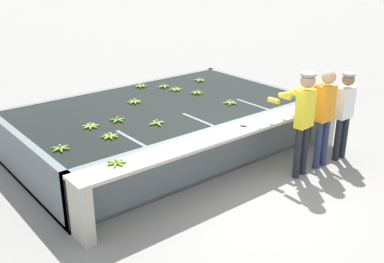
{
  "coord_description": "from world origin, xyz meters",
  "views": [
    {
      "loc": [
        -4.54,
        -4.44,
        3.41
      ],
      "look_at": [
        0.0,
        1.12,
        0.61
      ],
      "focal_mm": 42.0,
      "sensor_mm": 36.0,
      "label": 1
    }
  ],
  "objects_px": {
    "banana_bunch_floating_9": "(176,89)",
    "banana_bunch_floating_11": "(197,93)",
    "banana_bunch_floating_0": "(157,123)",
    "banana_bunch_floating_10": "(200,80)",
    "worker_1": "(323,110)",
    "banana_bunch_floating_4": "(60,148)",
    "worker_2": "(343,108)",
    "knife_0": "(248,127)",
    "worker_0": "(303,114)",
    "banana_bunch_floating_1": "(164,86)",
    "banana_bunch_ledge_0": "(116,163)",
    "banana_bunch_floating_8": "(118,120)",
    "banana_bunch_floating_3": "(90,126)",
    "banana_bunch_floating_2": "(110,136)",
    "banana_bunch_floating_7": "(230,103)",
    "banana_bunch_floating_5": "(141,86)",
    "banana_bunch_floating_6": "(134,102)"
  },
  "relations": [
    {
      "from": "banana_bunch_floating_9",
      "to": "banana_bunch_floating_11",
      "type": "xyz_separation_m",
      "value": [
        0.18,
        -0.46,
        0.0
      ]
    },
    {
      "from": "banana_bunch_floating_0",
      "to": "banana_bunch_floating_10",
      "type": "xyz_separation_m",
      "value": [
        2.3,
        1.63,
        -0.0
      ]
    },
    {
      "from": "worker_1",
      "to": "banana_bunch_floating_4",
      "type": "relative_size",
      "value": 6.11
    },
    {
      "from": "worker_2",
      "to": "banana_bunch_floating_11",
      "type": "bearing_deg",
      "value": 116.14
    },
    {
      "from": "worker_1",
      "to": "banana_bunch_floating_9",
      "type": "height_order",
      "value": "worker_1"
    },
    {
      "from": "banana_bunch_floating_11",
      "to": "knife_0",
      "type": "height_order",
      "value": "banana_bunch_floating_11"
    },
    {
      "from": "banana_bunch_floating_9",
      "to": "banana_bunch_floating_0",
      "type": "bearing_deg",
      "value": -136.17
    },
    {
      "from": "banana_bunch_floating_9",
      "to": "banana_bunch_floating_11",
      "type": "relative_size",
      "value": 1.0
    },
    {
      "from": "worker_0",
      "to": "banana_bunch_floating_9",
      "type": "bearing_deg",
      "value": 95.97
    },
    {
      "from": "banana_bunch_floating_9",
      "to": "banana_bunch_floating_10",
      "type": "bearing_deg",
      "value": 16.01
    },
    {
      "from": "banana_bunch_floating_9",
      "to": "banana_bunch_floating_11",
      "type": "height_order",
      "value": "same"
    },
    {
      "from": "banana_bunch_floating_1",
      "to": "banana_bunch_ledge_0",
      "type": "height_order",
      "value": "banana_bunch_ledge_0"
    },
    {
      "from": "banana_bunch_ledge_0",
      "to": "worker_2",
      "type": "bearing_deg",
      "value": -9.13
    },
    {
      "from": "banana_bunch_floating_1",
      "to": "banana_bunch_floating_8",
      "type": "height_order",
      "value": "same"
    },
    {
      "from": "worker_1",
      "to": "banana_bunch_floating_8",
      "type": "distance_m",
      "value": 3.43
    },
    {
      "from": "worker_2",
      "to": "banana_bunch_floating_4",
      "type": "bearing_deg",
      "value": 160.54
    },
    {
      "from": "banana_bunch_floating_3",
      "to": "banana_bunch_ledge_0",
      "type": "relative_size",
      "value": 1.0
    },
    {
      "from": "worker_1",
      "to": "banana_bunch_floating_10",
      "type": "distance_m",
      "value": 3.19
    },
    {
      "from": "banana_bunch_floating_2",
      "to": "banana_bunch_floating_7",
      "type": "relative_size",
      "value": 1.02
    },
    {
      "from": "banana_bunch_floating_5",
      "to": "banana_bunch_floating_9",
      "type": "relative_size",
      "value": 0.99
    },
    {
      "from": "banana_bunch_floating_2",
      "to": "banana_bunch_floating_3",
      "type": "bearing_deg",
      "value": 92.2
    },
    {
      "from": "banana_bunch_floating_7",
      "to": "banana_bunch_floating_11",
      "type": "xyz_separation_m",
      "value": [
        -0.06,
        0.9,
        -0.0
      ]
    },
    {
      "from": "worker_1",
      "to": "banana_bunch_floating_1",
      "type": "distance_m",
      "value": 3.41
    },
    {
      "from": "worker_1",
      "to": "banana_bunch_floating_1",
      "type": "relative_size",
      "value": 6.21
    },
    {
      "from": "banana_bunch_floating_3",
      "to": "banana_bunch_floating_4",
      "type": "bearing_deg",
      "value": -144.19
    },
    {
      "from": "worker_2",
      "to": "banana_bunch_floating_11",
      "type": "height_order",
      "value": "worker_2"
    },
    {
      "from": "banana_bunch_floating_4",
      "to": "knife_0",
      "type": "height_order",
      "value": "banana_bunch_floating_4"
    },
    {
      "from": "worker_1",
      "to": "banana_bunch_floating_0",
      "type": "xyz_separation_m",
      "value": [
        -2.3,
        1.56,
        -0.15
      ]
    },
    {
      "from": "banana_bunch_floating_2",
      "to": "banana_bunch_floating_5",
      "type": "bearing_deg",
      "value": 47.31
    },
    {
      "from": "banana_bunch_floating_5",
      "to": "banana_bunch_floating_11",
      "type": "bearing_deg",
      "value": -62.12
    },
    {
      "from": "banana_bunch_floating_6",
      "to": "banana_bunch_floating_10",
      "type": "relative_size",
      "value": 1.02
    },
    {
      "from": "banana_bunch_floating_0",
      "to": "banana_bunch_floating_11",
      "type": "distance_m",
      "value": 1.87
    },
    {
      "from": "banana_bunch_floating_2",
      "to": "banana_bunch_floating_11",
      "type": "relative_size",
      "value": 1.0
    },
    {
      "from": "banana_bunch_floating_7",
      "to": "banana_bunch_floating_11",
      "type": "bearing_deg",
      "value": 93.79
    },
    {
      "from": "banana_bunch_floating_5",
      "to": "worker_0",
      "type": "bearing_deg",
      "value": -78.72
    },
    {
      "from": "worker_2",
      "to": "banana_bunch_floating_8",
      "type": "xyz_separation_m",
      "value": [
        -3.27,
        2.11,
        -0.06
      ]
    },
    {
      "from": "banana_bunch_floating_11",
      "to": "banana_bunch_floating_0",
      "type": "bearing_deg",
      "value": -150.26
    },
    {
      "from": "banana_bunch_floating_2",
      "to": "banana_bunch_floating_3",
      "type": "relative_size",
      "value": 1.0
    },
    {
      "from": "worker_1",
      "to": "banana_bunch_floating_0",
      "type": "bearing_deg",
      "value": 145.94
    },
    {
      "from": "worker_1",
      "to": "banana_bunch_floating_7",
      "type": "relative_size",
      "value": 6.19
    },
    {
      "from": "banana_bunch_ledge_0",
      "to": "worker_1",
      "type": "bearing_deg",
      "value": -10.22
    },
    {
      "from": "banana_bunch_floating_1",
      "to": "banana_bunch_floating_6",
      "type": "bearing_deg",
      "value": -154.07
    },
    {
      "from": "banana_bunch_floating_10",
      "to": "worker_1",
      "type": "bearing_deg",
      "value": -89.85
    },
    {
      "from": "worker_0",
      "to": "banana_bunch_floating_4",
      "type": "bearing_deg",
      "value": 155.17
    },
    {
      "from": "banana_bunch_floating_3",
      "to": "banana_bunch_floating_10",
      "type": "height_order",
      "value": "same"
    },
    {
      "from": "worker_1",
      "to": "banana_bunch_floating_5",
      "type": "height_order",
      "value": "worker_1"
    },
    {
      "from": "banana_bunch_floating_2",
      "to": "banana_bunch_floating_10",
      "type": "height_order",
      "value": "same"
    },
    {
      "from": "worker_1",
      "to": "worker_2",
      "type": "xyz_separation_m",
      "value": [
        0.55,
        -0.02,
        -0.08
      ]
    },
    {
      "from": "banana_bunch_floating_6",
      "to": "banana_bunch_floating_2",
      "type": "bearing_deg",
      "value": -134.69
    },
    {
      "from": "banana_bunch_floating_8",
      "to": "banana_bunch_ledge_0",
      "type": "distance_m",
      "value": 1.69
    }
  ]
}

